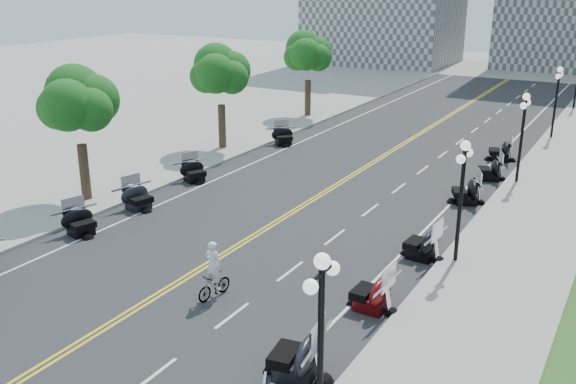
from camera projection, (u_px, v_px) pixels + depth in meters
The scene contains 43 objects.
ground at pixel (224, 255), 26.71m from camera, with size 160.00×160.00×0.00m, color gray.
road at pixel (330, 189), 34.92m from camera, with size 16.00×90.00×0.01m, color #333335.
centerline_yellow_a at pixel (328, 188), 34.97m from camera, with size 0.12×90.00×0.00m, color yellow.
centerline_yellow_b at pixel (332, 189), 34.86m from camera, with size 0.12×90.00×0.00m, color yellow.
edge_line_north at pixel (445, 209), 31.89m from camera, with size 0.12×90.00×0.00m, color white.
edge_line_south at pixel (233, 172), 37.94m from camera, with size 0.12×90.00×0.00m, color white.
lane_dash_4 at pixel (154, 375), 18.63m from camera, with size 0.12×2.00×0.00m, color white.
lane_dash_5 at pixel (232, 315), 21.91m from camera, with size 0.12×2.00×0.00m, color white.
lane_dash_6 at pixel (290, 271), 25.19m from camera, with size 0.12×2.00×0.00m, color white.
lane_dash_7 at pixel (335, 237), 28.48m from camera, with size 0.12×2.00×0.00m, color white.
lane_dash_8 at pixel (370, 210), 31.76m from camera, with size 0.12×2.00×0.00m, color white.
lane_dash_9 at pixel (399, 188), 35.05m from camera, with size 0.12×2.00×0.00m, color white.
lane_dash_10 at pixel (423, 170), 38.33m from camera, with size 0.12×2.00×0.00m, color white.
lane_dash_11 at pixel (443, 154), 41.61m from camera, with size 0.12×2.00×0.00m, color white.
lane_dash_12 at pixel (460, 141), 44.90m from camera, with size 0.12×2.00×0.00m, color white.
lane_dash_13 at pixel (475, 130), 48.18m from camera, with size 0.12×2.00×0.00m, color white.
lane_dash_14 at pixel (488, 120), 51.47m from camera, with size 0.12×2.00×0.00m, color white.
lane_dash_15 at pixel (499, 112), 54.75m from camera, with size 0.12×2.00×0.00m, color white.
lane_dash_16 at pixel (509, 104), 58.03m from camera, with size 0.12×2.00×0.00m, color white.
lane_dash_17 at pixel (518, 97), 61.32m from camera, with size 0.12×2.00×0.00m, color white.
lane_dash_18 at pixel (526, 91), 64.60m from camera, with size 0.12×2.00×0.00m, color white.
lane_dash_19 at pixel (533, 85), 67.89m from camera, with size 0.12×2.00×0.00m, color white.
sidewalk_north at pixel (532, 223), 29.93m from camera, with size 5.00×90.00×0.15m, color #9E9991.
sidewalk_south at pixel (179, 161), 39.86m from camera, with size 5.00×90.00×0.15m, color #9E9991.
street_lamp_1 at pixel (321, 349), 15.25m from camera, with size 0.50×1.20×4.90m, color black, non-canonical shape.
street_lamp_2 at pixel (460, 203), 25.10m from camera, with size 0.50×1.20×4.90m, color black, non-canonical shape.
street_lamp_3 at pixel (521, 139), 34.95m from camera, with size 0.50×1.20×4.90m, color black, non-canonical shape.
street_lamp_4 at pixel (556, 103), 44.80m from camera, with size 0.50×1.20×4.90m, color black, non-canonical shape.
tree_2 at pixel (78, 110), 31.56m from camera, with size 4.80×4.80×9.20m, color #235619, non-canonical shape.
tree_3 at pixel (220, 78), 41.41m from camera, with size 4.80×4.80×9.20m, color #235619, non-canonical shape.
tree_4 at pixel (308, 58), 51.26m from camera, with size 4.80×4.80×9.20m, color #235619, non-canonical shape.
motorcycle_n_4 at pixel (296, 353), 18.34m from camera, with size 2.24×2.24×1.57m, color black, non-canonical shape.
motorcycle_n_5 at pixel (372, 291), 22.13m from camera, with size 2.03×2.03×1.42m, color #590A0C, non-canonical shape.
motorcycle_n_6 at pixel (422, 242), 26.18m from camera, with size 2.04×2.04×1.43m, color black, non-canonical shape.
motorcycle_n_8 at pixel (466, 190), 32.52m from camera, with size 2.05×2.05×1.43m, color black, non-canonical shape.
motorcycle_n_9 at pixel (490, 168), 36.30m from camera, with size 1.93×1.93×1.35m, color black, non-canonical shape.
motorcycle_n_10 at pixel (500, 150), 40.04m from camera, with size 2.04×2.04×1.43m, color black, non-canonical shape.
motorcycle_s_5 at pixel (80, 221), 28.56m from camera, with size 1.90×1.90×1.33m, color black, non-canonical shape.
motorcycle_s_6 at pixel (138, 196), 31.69m from camera, with size 1.94×1.94×1.36m, color black, non-canonical shape.
motorcycle_s_7 at pixel (194, 170), 36.00m from camera, with size 1.86×1.86×1.30m, color black, non-canonical shape.
motorcycle_s_9 at pixel (283, 135), 43.84m from camera, with size 1.90×1.90×1.33m, color black, non-canonical shape.
bicycle at pixel (214, 286), 23.02m from camera, with size 0.45×1.58×0.95m, color #A51414.
cyclist_rider at pixel (213, 250), 22.57m from camera, with size 0.67×0.44×1.84m, color white.
Camera 1 is at (14.53, -19.86, 11.04)m, focal length 40.00 mm.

